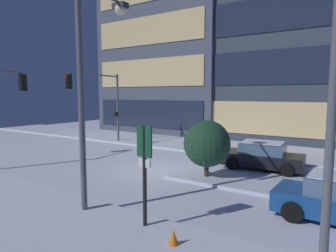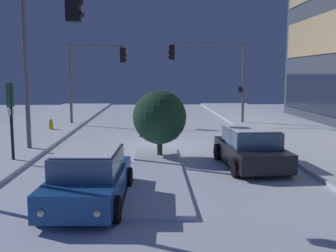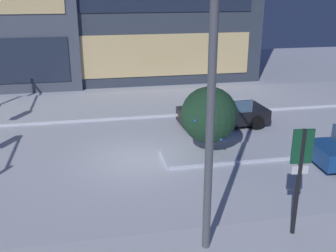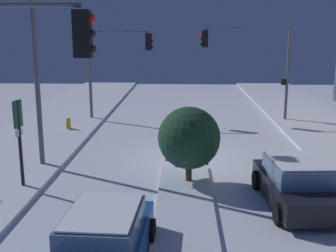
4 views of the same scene
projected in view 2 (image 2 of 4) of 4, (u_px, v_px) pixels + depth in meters
The scene contains 11 objects.
ground at pixel (160, 146), 19.37m from camera, with size 52.00×52.00×0.00m, color silver.
curb_strip_far at pixel (315, 143), 19.65m from camera, with size 52.00×5.20×0.14m, color silver.
median_strip at pixel (157, 172), 13.89m from camera, with size 9.00×1.80×0.14m, color silver.
car_near at pixel (89, 178), 10.69m from camera, with size 4.42×2.19×1.49m.
car_far at pixel (251, 149), 14.88m from camera, with size 4.39×2.30×1.49m.
traffic_light_corner_near_left at pixel (94, 68), 26.88m from camera, with size 0.32×3.97×5.55m.
traffic_light_corner_far_left at pixel (213, 66), 27.16m from camera, with size 0.32×5.34×5.74m.
street_lamp_arched at pixel (40, 40), 17.54m from camera, with size 0.60×2.56×7.67m.
fire_hydrant at pixel (51, 125), 24.17m from camera, with size 0.48×0.26×0.75m.
parking_info_sign at pixel (11, 112), 15.38m from camera, with size 0.55×0.12×3.14m.
decorated_tree_median at pixel (160, 117), 16.33m from camera, with size 2.22×2.25×2.83m.
Camera 2 is at (19.08, -0.31, 3.51)m, focal length 42.35 mm.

